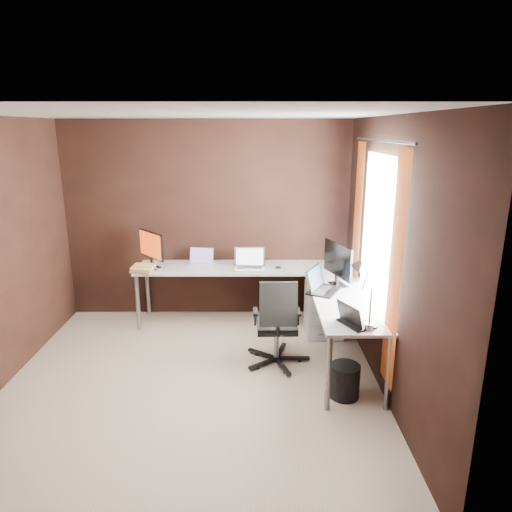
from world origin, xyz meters
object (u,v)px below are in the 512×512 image
at_px(laptop_black_big, 321,286).
at_px(laptop_black_small, 354,320).
at_px(monitor_right, 338,262).
at_px(wastebasket, 345,381).
at_px(monitor_left, 151,247).
at_px(laptop_white, 201,261).
at_px(laptop_silver, 249,264).
at_px(drawer_pedestal, 324,309).
at_px(book_stack, 143,268).
at_px(office_chair, 277,339).
at_px(desk_lamp, 362,287).

height_order(laptop_black_big, laptop_black_small, laptop_black_big).
bearing_deg(monitor_right, wastebasket, 156.96).
height_order(monitor_left, laptop_white, monitor_left).
xyz_separation_m(monitor_right, laptop_white, (-1.58, 0.79, -0.22)).
relative_size(monitor_left, laptop_black_big, 0.96).
height_order(laptop_black_big, wastebasket, laptop_black_big).
bearing_deg(laptop_black_big, laptop_silver, 71.32).
height_order(drawer_pedestal, monitor_right, monitor_right).
bearing_deg(book_stack, laptop_black_small, -35.08).
xyz_separation_m(drawer_pedestal, laptop_black_small, (0.04, -1.39, 0.48)).
bearing_deg(monitor_right, laptop_silver, 37.93).
distance_m(monitor_left, laptop_black_small, 2.75).
relative_size(laptop_black_big, wastebasket, 1.49).
distance_m(laptop_silver, office_chair, 1.17).
xyz_separation_m(monitor_left, laptop_silver, (1.20, -0.06, -0.20)).
distance_m(drawer_pedestal, laptop_black_big, 0.73).
xyz_separation_m(monitor_right, office_chair, (-0.67, -0.39, -0.72)).
height_order(drawer_pedestal, book_stack, book_stack).
bearing_deg(desk_lamp, book_stack, 144.99).
relative_size(drawer_pedestal, laptop_white, 1.83).
distance_m(book_stack, desk_lamp, 2.76).
height_order(laptop_black_big, desk_lamp, desk_lamp).
distance_m(monitor_left, wastebasket, 2.81).
relative_size(laptop_silver, laptop_black_small, 1.03).
bearing_deg(desk_lamp, drawer_pedestal, 93.50).
relative_size(monitor_right, wastebasket, 1.75).
bearing_deg(laptop_white, drawer_pedestal, -7.78).
bearing_deg(laptop_black_small, desk_lamp, -161.50).
height_order(laptop_white, desk_lamp, desk_lamp).
relative_size(laptop_black_small, wastebasket, 1.18).
bearing_deg(monitor_right, laptop_black_small, 159.29).
distance_m(laptop_white, book_stack, 0.71).
relative_size(drawer_pedestal, laptop_black_big, 1.28).
bearing_deg(book_stack, monitor_left, 69.81).
xyz_separation_m(laptop_black_small, wastebasket, (-0.04, 0.04, -0.62)).
bearing_deg(drawer_pedestal, desk_lamp, -86.78).
bearing_deg(monitor_left, office_chair, 12.38).
distance_m(monitor_right, book_stack, 2.30).
relative_size(laptop_black_small, desk_lamp, 0.64).
distance_m(laptop_black_big, office_chair, 0.72).
bearing_deg(laptop_black_small, book_stack, 28.08).
bearing_deg(laptop_black_big, laptop_black_small, -141.27).
xyz_separation_m(drawer_pedestal, laptop_white, (-1.50, 0.43, 0.48)).
bearing_deg(laptop_white, laptop_black_small, -41.56).
relative_size(book_stack, wastebasket, 0.98).
height_order(monitor_right, book_stack, monitor_right).
xyz_separation_m(laptop_white, wastebasket, (1.50, -1.79, -0.62)).
relative_size(laptop_white, laptop_black_small, 0.88).
bearing_deg(book_stack, laptop_black_big, -18.49).
relative_size(office_chair, wastebasket, 3.01).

